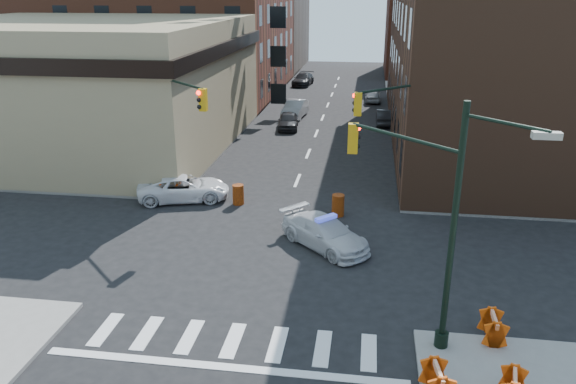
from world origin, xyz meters
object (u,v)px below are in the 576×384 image
(pickup, at_px, (184,188))
(parked_car_wnear, at_px, (288,121))
(pedestrian_a, at_px, (117,179))
(barricade_nw_a, at_px, (171,189))
(barricade_se_a, at_px, (493,327))
(barrel_bank, at_px, (238,195))
(pedestrian_b, at_px, (149,171))
(barrel_road, at_px, (338,205))
(parked_car_enear, at_px, (384,117))
(parked_car_wfar, at_px, (295,109))
(police_car, at_px, (325,233))

(pickup, distance_m, parked_car_wnear, 17.85)
(pedestrian_a, height_order, barricade_nw_a, pedestrian_a)
(parked_car_wnear, height_order, barricade_se_a, parked_car_wnear)
(barrel_bank, bearing_deg, barricade_nw_a, 178.50)
(pedestrian_b, relative_size, barrel_road, 1.74)
(barrel_road, height_order, barricade_nw_a, barrel_road)
(pedestrian_b, height_order, barrel_road, pedestrian_b)
(pickup, xyz_separation_m, barricade_se_a, (14.30, -11.50, -0.09))
(parked_car_enear, xyz_separation_m, barrel_bank, (-8.18, -20.47, -0.11))
(barrel_bank, bearing_deg, barricade_se_a, -45.32)
(pedestrian_a, xyz_separation_m, barricade_se_a, (18.24, -11.70, -0.36))
(parked_car_enear, distance_m, barrel_bank, 22.05)
(barrel_bank, xyz_separation_m, barricade_se_a, (11.18, -11.30, 0.05))
(barricade_se_a, bearing_deg, parked_car_wnear, 21.21)
(parked_car_wfar, height_order, barricade_nw_a, parked_car_wfar)
(police_car, bearing_deg, parked_car_enear, 36.62)
(pickup, bearing_deg, barricade_se_a, -145.55)
(parked_car_wnear, distance_m, barricade_se_a, 31.06)
(parked_car_wfar, bearing_deg, police_car, -74.20)
(parked_car_wnear, bearing_deg, parked_car_wfar, 84.16)
(parked_car_wnear, height_order, parked_car_wfar, parked_car_wfar)
(police_car, bearing_deg, pickup, 102.82)
(parked_car_wfar, bearing_deg, barricade_nw_a, -94.85)
(police_car, relative_size, parked_car_enear, 1.18)
(police_car, relative_size, pickup, 0.95)
(barrel_road, bearing_deg, parked_car_enear, 82.77)
(pickup, height_order, parked_car_wnear, pickup)
(parked_car_wfar, height_order, barrel_bank, parked_car_wfar)
(police_car, height_order, barrel_bank, police_car)
(parked_car_enear, bearing_deg, barrel_bank, 66.89)
(pickup, relative_size, pedestrian_b, 2.53)
(parked_car_enear, relative_size, barrel_bank, 3.66)
(pedestrian_b, bearing_deg, pedestrian_a, -127.61)
(pedestrian_b, bearing_deg, barricade_nw_a, -28.04)
(pickup, distance_m, barricade_se_a, 18.35)
(barricade_se_a, bearing_deg, barrel_road, 29.18)
(barrel_road, bearing_deg, barricade_nw_a, 173.99)
(barrel_bank, distance_m, barricade_se_a, 15.89)
(barricade_se_a, bearing_deg, barrel_bank, 45.15)
(police_car, relative_size, barricade_nw_a, 3.83)
(pedestrian_a, height_order, barricade_se_a, pedestrian_a)
(pedestrian_a, bearing_deg, police_car, -11.18)
(pickup, relative_size, barrel_road, 4.41)
(pedestrian_a, distance_m, barrel_bank, 7.09)
(pickup, xyz_separation_m, parked_car_enear, (11.30, 20.27, -0.03))
(parked_car_wnear, relative_size, barrel_road, 3.55)
(pickup, xyz_separation_m, pedestrian_a, (-3.94, 0.20, 0.27))
(pedestrian_a, bearing_deg, barricade_nw_a, 6.26)
(parked_car_wfar, bearing_deg, barrel_bank, -85.04)
(police_car, xyz_separation_m, barricade_se_a, (6.08, -6.60, -0.08))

